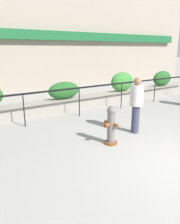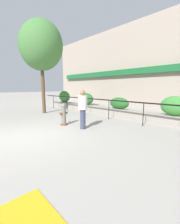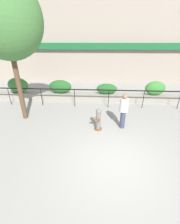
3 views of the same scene
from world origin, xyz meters
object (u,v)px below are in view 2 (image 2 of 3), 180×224
hedge_bush_0 (64,97)px  hedge_bush_2 (119,103)px  hedge_bush_1 (86,99)px  hedge_bush_3 (175,106)px  street_tree (41,46)px  pedestrian (83,107)px  fire_hydrant (64,114)px

hedge_bush_0 → hedge_bush_2: 6.24m
hedge_bush_1 → hedge_bush_3: bearing=0.0°
hedge_bush_0 → street_tree: 4.93m
hedge_bush_1 → hedge_bush_2: (3.22, 0.00, -0.10)m
hedge_bush_0 → pedestrian: size_ratio=0.84×
hedge_bush_2 → street_tree: (-4.53, -2.88, 3.78)m
street_tree → fire_hydrant: bearing=-12.9°
fire_hydrant → street_tree: 5.81m
hedge_bush_1 → fire_hydrant: 4.68m
hedge_bush_2 → fire_hydrant: 3.85m
hedge_bush_0 → street_tree: bearing=-59.3°
hedge_bush_3 → fire_hydrant: size_ratio=1.23×
hedge_bush_0 → hedge_bush_2: (6.24, 0.00, -0.15)m
hedge_bush_3 → street_tree: bearing=-159.7°
hedge_bush_1 → street_tree: bearing=-114.6°
hedge_bush_3 → fire_hydrant: bearing=-134.5°
hedge_bush_2 → hedge_bush_3: bearing=0.0°
hedge_bush_2 → hedge_bush_3: hedge_bush_3 is taller
street_tree → pedestrian: (5.19, -0.67, -3.66)m
fire_hydrant → street_tree: (-4.02, 0.92, 4.09)m
hedge_bush_2 → street_tree: street_tree is taller
hedge_bush_0 → hedge_bush_2: hedge_bush_0 is taller
hedge_bush_3 → street_tree: 9.05m
hedge_bush_1 → hedge_bush_2: hedge_bush_1 is taller
hedge_bush_3 → pedestrian: pedestrian is taller
hedge_bush_0 → pedestrian: pedestrian is taller
street_tree → hedge_bush_1: bearing=65.4°
hedge_bush_1 → fire_hydrant: bearing=-54.6°
hedge_bush_2 → hedge_bush_1: bearing=180.0°
pedestrian → fire_hydrant: bearing=-167.8°
hedge_bush_2 → fire_hydrant: size_ratio=1.30×
pedestrian → hedge_bush_0: bearing=152.8°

